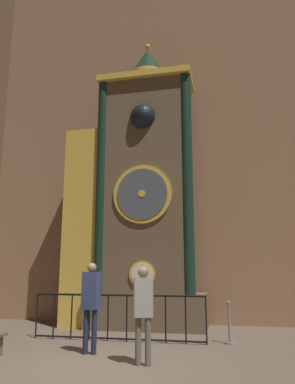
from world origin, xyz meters
name	(u,v)px	position (x,y,z in m)	size (l,w,h in m)	color
ground_plane	(97,368)	(0.00, 0.00, 0.00)	(28.00, 28.00, 0.00)	brown
cathedral_back_wall	(156,115)	(-0.09, 5.94, 7.24)	(24.00, 0.32, 14.50)	#936B4C
clock_tower	(136,197)	(-0.51, 4.71, 3.95)	(4.35, 1.84, 9.34)	brown
railing_fence	(117,315)	(-0.41, 2.52, 0.60)	(4.30, 0.05, 1.09)	black
visitor_near	(91,298)	(-0.54, 1.03, 1.09)	(0.37, 0.27, 1.81)	#1B213A
visitor_far	(143,305)	(0.73, 0.35, 1.04)	(0.39, 0.32, 1.72)	#58554F
stanchion_post	(230,330)	(2.24, 2.76, 0.31)	(0.28, 0.28, 0.96)	gray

